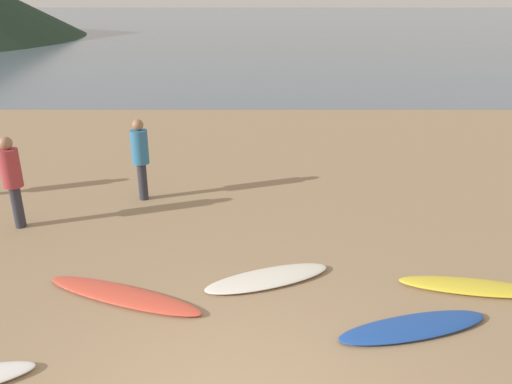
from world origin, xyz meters
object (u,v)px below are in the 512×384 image
Objects in this scene: surfboard_5 at (413,327)px; person_3 at (12,175)px; surfboard_4 at (268,278)px; surfboard_6 at (472,287)px; surfboard_3 at (123,295)px; person_1 at (140,153)px.

person_3 is at bearing 139.03° from surfboard_5.
surfboard_4 is 1.15× the size of person_3.
surfboard_5 is 1.43m from surfboard_6.
surfboard_3 is 3.42m from person_3.
surfboard_3 is 1.27× the size of surfboard_4.
surfboard_3 is at bearing 154.26° from surfboard_5.
surfboard_5 is (1.79, -1.15, -0.00)m from surfboard_4.
surfboard_5 is at bearing 10.96° from surfboard_3.
surfboard_4 is at bearing 32.08° from person_3.
surfboard_3 is at bearing 148.72° from person_1.
surfboard_5 is 1.23× the size of person_1.
surfboard_3 is 1.20× the size of surfboard_6.
surfboard_4 is 0.95× the size of surfboard_6.
surfboard_6 is (4.88, 0.21, 0.00)m from surfboard_3.
person_1 is 2.33m from person_3.
surfboard_3 is 2.05m from surfboard_4.
surfboard_3 is 1.46× the size of person_3.
surfboard_4 is at bearing 132.08° from surfboard_5.
surfboard_6 reaches higher than surfboard_4.
surfboard_4 reaches higher than surfboard_3.
surfboard_6 is 1.21× the size of person_3.
surfboard_6 is at bearing 38.90° from person_3.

